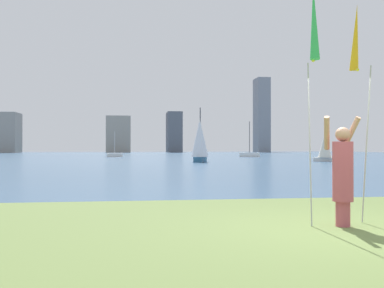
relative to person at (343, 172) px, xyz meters
name	(u,v)px	position (x,y,z in m)	size (l,w,h in m)	color
ground	(159,158)	(-0.12, 50.58, -0.97)	(120.00, 138.00, 0.12)	#5B7038
person	(343,172)	(0.00, 0.00, 0.00)	(0.68, 0.50, 1.85)	#B24C59
kite_flag_left	(314,27)	(-0.51, -0.03, 2.40)	(0.16, 0.39, 4.04)	#B2B2B7
kite_flag_right	(356,43)	(0.51, 0.49, 2.30)	(0.16, 0.67, 3.90)	#B2B2B7
sailboat_0	(200,140)	(2.39, 31.43, 1.00)	(1.92, 3.11, 4.84)	#2D6084
sailboat_1	(325,147)	(14.14, 31.61, 0.39)	(2.58, 1.70, 4.21)	white
sailboat_2	(249,154)	(12.00, 50.32, -0.53)	(2.36, 2.54, 4.75)	white
sailboat_3	(115,155)	(-5.91, 52.38, -0.63)	(2.10, 1.03, 3.42)	white
skyline_tower_0	(10,133)	(-33.17, 104.41, 3.92)	(4.28, 6.93, 9.65)	gray
skyline_tower_1	(119,134)	(-7.20, 108.16, 3.74)	(6.15, 6.55, 9.29)	gray
skyline_tower_2	(174,132)	(7.24, 108.43, 4.35)	(3.78, 7.48, 10.51)	#565B66
skyline_tower_3	(262,115)	(30.24, 105.49, 8.83)	(3.33, 5.31, 19.48)	gray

